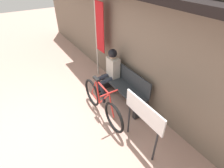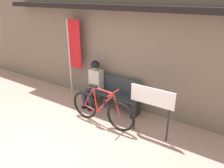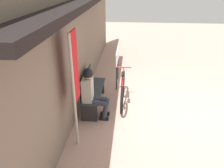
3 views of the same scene
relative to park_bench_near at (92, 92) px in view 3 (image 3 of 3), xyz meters
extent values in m
plane|color=tan|center=(-0.15, -2.21, -0.38)|extent=(24.00, 24.00, 0.00)
cube|color=#756656|center=(-0.15, 0.34, 1.22)|extent=(12.00, 0.12, 3.20)
cube|color=black|center=(-0.15, 0.06, 2.11)|extent=(6.60, 0.44, 0.12)
cube|color=#2D3338|center=(0.00, -0.05, 0.04)|extent=(1.47, 0.42, 0.03)
cube|color=#2D3338|center=(0.00, 0.14, 0.25)|extent=(1.47, 0.03, 0.40)
cube|color=#232326|center=(-0.68, -0.05, -0.18)|extent=(0.10, 0.36, 0.41)
cube|color=#232326|center=(0.68, -0.05, -0.18)|extent=(0.10, 0.36, 0.41)
torus|color=black|center=(-0.29, -0.77, -0.04)|extent=(0.68, 0.06, 0.68)
torus|color=black|center=(0.69, -0.77, -0.04)|extent=(0.68, 0.06, 0.68)
cylinder|color=red|center=(0.25, -0.77, 0.47)|extent=(0.53, 0.03, 0.07)
cylinder|color=red|center=(0.30, -0.77, 0.17)|extent=(0.46, 0.03, 0.58)
cylinder|color=red|center=(0.03, -0.77, 0.19)|extent=(0.13, 0.03, 0.60)
cylinder|color=red|center=(-0.11, -0.77, -0.07)|extent=(0.38, 0.03, 0.09)
cylinder|color=red|center=(-0.15, -0.77, 0.22)|extent=(0.30, 0.02, 0.54)
cylinder|color=red|center=(0.60, -0.77, 0.20)|extent=(0.21, 0.03, 0.50)
cube|color=black|center=(-0.02, -0.77, 0.51)|extent=(0.20, 0.07, 0.05)
cylinder|color=red|center=(0.51, -0.77, 0.47)|extent=(0.03, 0.40, 0.03)
cylinder|color=black|center=(0.30, -0.77, 0.17)|extent=(0.07, 0.07, 0.17)
cylinder|color=#2D3342|center=(-0.62, -0.25, 0.04)|extent=(0.11, 0.39, 0.13)
cylinder|color=#2D3342|center=(-0.62, -0.41, -0.15)|extent=(0.11, 0.17, 0.38)
cube|color=black|center=(-0.62, -0.38, -0.36)|extent=(0.10, 0.22, 0.06)
cylinder|color=#2D3342|center=(-0.42, -0.25, 0.04)|extent=(0.11, 0.39, 0.13)
cylinder|color=#2D3342|center=(-0.42, -0.41, -0.15)|extent=(0.11, 0.17, 0.38)
cube|color=black|center=(-0.42, -0.38, -0.36)|extent=(0.10, 0.22, 0.06)
cube|color=#B7B2A8|center=(-0.52, -0.01, 0.32)|extent=(0.34, 0.22, 0.53)
sphere|color=tan|center=(-0.52, -0.03, 0.68)|extent=(0.20, 0.20, 0.20)
sphere|color=black|center=(-0.52, -0.03, 0.71)|extent=(0.23, 0.23, 0.23)
cylinder|color=#B7B2A8|center=(-1.47, 0.04, 0.70)|extent=(0.05, 0.05, 2.17)
cube|color=red|center=(-1.25, 0.04, 1.14)|extent=(0.40, 0.02, 1.30)
cylinder|color=#232326|center=(0.92, -0.56, -0.03)|extent=(0.04, 0.04, 0.72)
cylinder|color=#232326|center=(1.66, -0.56, -0.03)|extent=(0.04, 0.04, 0.72)
cube|color=white|center=(1.29, -0.56, 0.51)|extent=(0.93, 0.03, 0.36)
camera|label=1|loc=(2.80, -2.15, 2.56)|focal=28.00mm
camera|label=2|loc=(2.77, -4.23, 2.38)|focal=35.00mm
camera|label=3|loc=(-4.77, -0.91, 2.54)|focal=35.00mm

